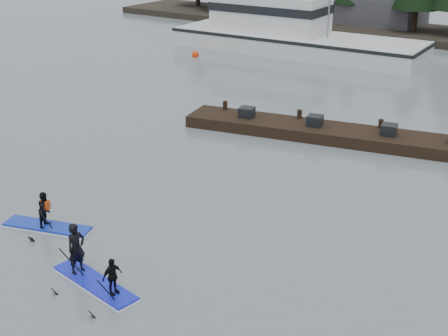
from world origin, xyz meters
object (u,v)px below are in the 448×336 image
Objects in this scene: fishing_boat_large at (289,41)px; paddleboard_solo at (46,216)px; floating_dock at (356,136)px; paddleboard_duo at (91,267)px.

paddleboard_solo is at bearing -78.64° from fishing_boat_large.
paddleboard_duo is at bearing -107.31° from floating_dock.
fishing_boat_large reaches higher than floating_dock.
fishing_boat_large is 20.37m from floating_dock.
fishing_boat_large is at bearing 117.93° from paddleboard_duo.
paddleboard_solo reaches higher than floating_dock.
paddleboard_duo is (10.95, -31.81, -0.27)m from fishing_boat_large.
paddleboard_solo is 0.98× the size of paddleboard_duo.
fishing_boat_large is 33.64m from paddleboard_duo.
paddleboard_solo is (-5.28, -14.11, 0.17)m from floating_dock.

